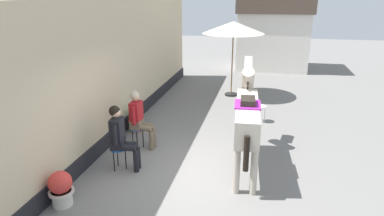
{
  "coord_description": "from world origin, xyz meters",
  "views": [
    {
      "loc": [
        1.13,
        -5.89,
        3.5
      ],
      "look_at": [
        -0.4,
        1.2,
        1.05
      ],
      "focal_mm": 32.1,
      "sensor_mm": 36.0,
      "label": 1
    }
  ],
  "objects_px": {
    "seated_visitor_far": "(139,116)",
    "flower_planter_near": "(61,188)",
    "saddled_horse_center": "(247,114)",
    "spare_stool_white": "(260,108)",
    "seated_visitor_near": "(120,135)",
    "cafe_parasol": "(233,28)",
    "flower_planter_far": "(136,119)"
  },
  "relations": [
    {
      "from": "seated_visitor_far",
      "to": "flower_planter_far",
      "type": "xyz_separation_m",
      "value": [
        -0.46,
        0.96,
        -0.44
      ]
    },
    {
      "from": "saddled_horse_center",
      "to": "cafe_parasol",
      "type": "relative_size",
      "value": 1.16
    },
    {
      "from": "flower_planter_near",
      "to": "cafe_parasol",
      "type": "xyz_separation_m",
      "value": [
        2.15,
        7.31,
        2.03
      ]
    },
    {
      "from": "saddled_horse_center",
      "to": "cafe_parasol",
      "type": "bearing_deg",
      "value": 99.09
    },
    {
      "from": "seated_visitor_near",
      "to": "cafe_parasol",
      "type": "bearing_deg",
      "value": 74.44
    },
    {
      "from": "seated_visitor_near",
      "to": "seated_visitor_far",
      "type": "height_order",
      "value": "same"
    },
    {
      "from": "saddled_horse_center",
      "to": "seated_visitor_near",
      "type": "bearing_deg",
      "value": -163.85
    },
    {
      "from": "saddled_horse_center",
      "to": "flower_planter_near",
      "type": "bearing_deg",
      "value": -144.42
    },
    {
      "from": "flower_planter_far",
      "to": "cafe_parasol",
      "type": "relative_size",
      "value": 0.25
    },
    {
      "from": "seated_visitor_far",
      "to": "flower_planter_far",
      "type": "bearing_deg",
      "value": 115.73
    },
    {
      "from": "saddled_horse_center",
      "to": "flower_planter_near",
      "type": "distance_m",
      "value": 3.75
    },
    {
      "from": "seated_visitor_near",
      "to": "spare_stool_white",
      "type": "distance_m",
      "value": 4.4
    },
    {
      "from": "seated_visitor_far",
      "to": "saddled_horse_center",
      "type": "xyz_separation_m",
      "value": [
        2.48,
        -0.39,
        0.38
      ]
    },
    {
      "from": "seated_visitor_far",
      "to": "flower_planter_far",
      "type": "distance_m",
      "value": 1.15
    },
    {
      "from": "seated_visitor_near",
      "to": "saddled_horse_center",
      "type": "height_order",
      "value": "saddled_horse_center"
    },
    {
      "from": "seated_visitor_far",
      "to": "spare_stool_white",
      "type": "xyz_separation_m",
      "value": [
        2.74,
        2.34,
        -0.38
      ]
    },
    {
      "from": "saddled_horse_center",
      "to": "cafe_parasol",
      "type": "xyz_separation_m",
      "value": [
        -0.83,
        5.18,
        1.2
      ]
    },
    {
      "from": "seated_visitor_near",
      "to": "saddled_horse_center",
      "type": "distance_m",
      "value": 2.6
    },
    {
      "from": "seated_visitor_far",
      "to": "spare_stool_white",
      "type": "relative_size",
      "value": 3.02
    },
    {
      "from": "seated_visitor_far",
      "to": "flower_planter_near",
      "type": "height_order",
      "value": "seated_visitor_far"
    },
    {
      "from": "flower_planter_near",
      "to": "flower_planter_far",
      "type": "relative_size",
      "value": 1.0
    },
    {
      "from": "seated_visitor_far",
      "to": "cafe_parasol",
      "type": "distance_m",
      "value": 5.31
    },
    {
      "from": "flower_planter_near",
      "to": "seated_visitor_far",
      "type": "bearing_deg",
      "value": 78.91
    },
    {
      "from": "seated_visitor_near",
      "to": "cafe_parasol",
      "type": "relative_size",
      "value": 0.54
    },
    {
      "from": "seated_visitor_far",
      "to": "flower_planter_near",
      "type": "bearing_deg",
      "value": -101.09
    },
    {
      "from": "seated_visitor_near",
      "to": "seated_visitor_far",
      "type": "relative_size",
      "value": 1.0
    },
    {
      "from": "seated_visitor_near",
      "to": "seated_visitor_far",
      "type": "distance_m",
      "value": 1.1
    },
    {
      "from": "flower_planter_near",
      "to": "flower_planter_far",
      "type": "bearing_deg",
      "value": 89.49
    },
    {
      "from": "flower_planter_near",
      "to": "spare_stool_white",
      "type": "distance_m",
      "value": 5.83
    },
    {
      "from": "flower_planter_far",
      "to": "cafe_parasol",
      "type": "xyz_separation_m",
      "value": [
        2.12,
        3.83,
        2.03
      ]
    },
    {
      "from": "seated_visitor_far",
      "to": "cafe_parasol",
      "type": "bearing_deg",
      "value": 70.93
    },
    {
      "from": "saddled_horse_center",
      "to": "spare_stool_white",
      "type": "distance_m",
      "value": 2.84
    }
  ]
}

